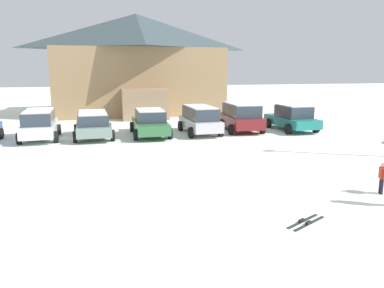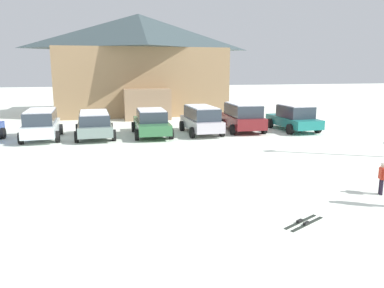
{
  "view_description": "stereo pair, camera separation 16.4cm",
  "coord_description": "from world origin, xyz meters",
  "px_view_note": "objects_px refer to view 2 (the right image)",
  "views": [
    {
      "loc": [
        -4.44,
        -6.61,
        4.0
      ],
      "look_at": [
        -0.82,
        8.02,
        0.94
      ],
      "focal_mm": 35.0,
      "sensor_mm": 36.0,
      "label": 1
    },
    {
      "loc": [
        -4.28,
        -6.65,
        4.0
      ],
      "look_at": [
        -0.82,
        8.02,
        0.94
      ],
      "focal_mm": 35.0,
      "sensor_mm": 36.0,
      "label": 2
    }
  ],
  "objects_px": {
    "parked_white_suv": "(41,123)",
    "parked_silver_wagon": "(201,119)",
    "parked_grey_wagon": "(95,123)",
    "parked_teal_hatchback": "(294,118)",
    "ski_lodge": "(140,63)",
    "skier_child_in_red_jacket": "(382,177)",
    "parked_maroon_van": "(242,116)",
    "parked_green_coupe": "(151,122)",
    "pair_of_skis": "(304,223)"
  },
  "relations": [
    {
      "from": "parked_white_suv",
      "to": "parked_silver_wagon",
      "type": "xyz_separation_m",
      "value": [
        9.36,
        -0.36,
        0.01
      ]
    },
    {
      "from": "parked_grey_wagon",
      "to": "parked_teal_hatchback",
      "type": "xyz_separation_m",
      "value": [
        12.57,
        -0.39,
        0.01
      ]
    },
    {
      "from": "ski_lodge",
      "to": "parked_teal_hatchback",
      "type": "bearing_deg",
      "value": -56.56
    },
    {
      "from": "ski_lodge",
      "to": "skier_child_in_red_jacket",
      "type": "distance_m",
      "value": 26.07
    },
    {
      "from": "parked_white_suv",
      "to": "parked_maroon_van",
      "type": "xyz_separation_m",
      "value": [
        12.19,
        -0.01,
        0.05
      ]
    },
    {
      "from": "parked_white_suv",
      "to": "parked_green_coupe",
      "type": "relative_size",
      "value": 0.89
    },
    {
      "from": "parked_maroon_van",
      "to": "parked_teal_hatchback",
      "type": "xyz_separation_m",
      "value": [
        3.33,
        -0.58,
        -0.12
      ]
    },
    {
      "from": "parked_silver_wagon",
      "to": "parked_maroon_van",
      "type": "bearing_deg",
      "value": 7.14
    },
    {
      "from": "ski_lodge",
      "to": "parked_green_coupe",
      "type": "relative_size",
      "value": 3.08
    },
    {
      "from": "parked_green_coupe",
      "to": "skier_child_in_red_jacket",
      "type": "relative_size",
      "value": 4.59
    },
    {
      "from": "pair_of_skis",
      "to": "parked_maroon_van",
      "type": "bearing_deg",
      "value": 75.5
    },
    {
      "from": "parked_grey_wagon",
      "to": "parked_teal_hatchback",
      "type": "relative_size",
      "value": 1.02
    },
    {
      "from": "parked_white_suv",
      "to": "parked_silver_wagon",
      "type": "bearing_deg",
      "value": -2.23
    },
    {
      "from": "parked_silver_wagon",
      "to": "pair_of_skis",
      "type": "height_order",
      "value": "parked_silver_wagon"
    },
    {
      "from": "ski_lodge",
      "to": "parked_silver_wagon",
      "type": "height_order",
      "value": "ski_lodge"
    },
    {
      "from": "parked_green_coupe",
      "to": "skier_child_in_red_jacket",
      "type": "distance_m",
      "value": 13.77
    },
    {
      "from": "parked_white_suv",
      "to": "pair_of_skis",
      "type": "relative_size",
      "value": 3.15
    },
    {
      "from": "ski_lodge",
      "to": "parked_teal_hatchback",
      "type": "distance_m",
      "value": 16.1
    },
    {
      "from": "parked_maroon_van",
      "to": "pair_of_skis",
      "type": "distance_m",
      "value": 14.75
    },
    {
      "from": "ski_lodge",
      "to": "parked_green_coupe",
      "type": "height_order",
      "value": "ski_lodge"
    },
    {
      "from": "parked_grey_wagon",
      "to": "parked_silver_wagon",
      "type": "relative_size",
      "value": 1.03
    },
    {
      "from": "ski_lodge",
      "to": "parked_teal_hatchback",
      "type": "relative_size",
      "value": 3.42
    },
    {
      "from": "ski_lodge",
      "to": "pair_of_skis",
      "type": "xyz_separation_m",
      "value": [
        1.63,
        -26.77,
        -4.42
      ]
    },
    {
      "from": "ski_lodge",
      "to": "skier_child_in_red_jacket",
      "type": "xyz_separation_m",
      "value": [
        5.23,
        -25.24,
        -3.85
      ]
    },
    {
      "from": "parked_maroon_van",
      "to": "ski_lodge",
      "type": "bearing_deg",
      "value": 113.01
    },
    {
      "from": "parked_green_coupe",
      "to": "parked_teal_hatchback",
      "type": "bearing_deg",
      "value": -2.0
    },
    {
      "from": "ski_lodge",
      "to": "parked_white_suv",
      "type": "xyz_separation_m",
      "value": [
        -6.87,
        -12.51,
        -3.54
      ]
    },
    {
      "from": "pair_of_skis",
      "to": "parked_green_coupe",
      "type": "bearing_deg",
      "value": 99.08
    },
    {
      "from": "parked_green_coupe",
      "to": "parked_teal_hatchback",
      "type": "distance_m",
      "value": 9.26
    },
    {
      "from": "parked_green_coupe",
      "to": "parked_teal_hatchback",
      "type": "height_order",
      "value": "parked_teal_hatchback"
    },
    {
      "from": "parked_grey_wagon",
      "to": "skier_child_in_red_jacket",
      "type": "height_order",
      "value": "parked_grey_wagon"
    },
    {
      "from": "parked_white_suv",
      "to": "parked_grey_wagon",
      "type": "relative_size",
      "value": 0.97
    },
    {
      "from": "parked_silver_wagon",
      "to": "skier_child_in_red_jacket",
      "type": "bearing_deg",
      "value": -77.5
    },
    {
      "from": "parked_silver_wagon",
      "to": "parked_grey_wagon",
      "type": "bearing_deg",
      "value": 178.52
    },
    {
      "from": "parked_grey_wagon",
      "to": "parked_silver_wagon",
      "type": "xyz_separation_m",
      "value": [
        6.41,
        -0.17,
        0.08
      ]
    },
    {
      "from": "ski_lodge",
      "to": "parked_green_coupe",
      "type": "bearing_deg",
      "value": -92.72
    },
    {
      "from": "parked_grey_wagon",
      "to": "ski_lodge",
      "type": "bearing_deg",
      "value": 72.84
    },
    {
      "from": "ski_lodge",
      "to": "pair_of_skis",
      "type": "height_order",
      "value": "ski_lodge"
    },
    {
      "from": "pair_of_skis",
      "to": "skier_child_in_red_jacket",
      "type": "bearing_deg",
      "value": 22.94
    },
    {
      "from": "parked_white_suv",
      "to": "parked_green_coupe",
      "type": "xyz_separation_m",
      "value": [
        6.27,
        -0.26,
        -0.09
      ]
    },
    {
      "from": "skier_child_in_red_jacket",
      "to": "parked_silver_wagon",
      "type": "bearing_deg",
      "value": 102.5
    },
    {
      "from": "parked_teal_hatchback",
      "to": "parked_maroon_van",
      "type": "bearing_deg",
      "value": 170.17
    },
    {
      "from": "parked_silver_wagon",
      "to": "skier_child_in_red_jacket",
      "type": "relative_size",
      "value": 4.09
    },
    {
      "from": "parked_maroon_van",
      "to": "parked_silver_wagon",
      "type": "bearing_deg",
      "value": -172.86
    },
    {
      "from": "parked_green_coupe",
      "to": "skier_child_in_red_jacket",
      "type": "xyz_separation_m",
      "value": [
        5.83,
        -12.47,
        -0.22
      ]
    },
    {
      "from": "parked_silver_wagon",
      "to": "pair_of_skis",
      "type": "relative_size",
      "value": 3.14
    },
    {
      "from": "pair_of_skis",
      "to": "parked_white_suv",
      "type": "bearing_deg",
      "value": 120.81
    },
    {
      "from": "pair_of_skis",
      "to": "parked_grey_wagon",
      "type": "bearing_deg",
      "value": 111.56
    },
    {
      "from": "parked_white_suv",
      "to": "skier_child_in_red_jacket",
      "type": "height_order",
      "value": "parked_white_suv"
    },
    {
      "from": "skier_child_in_red_jacket",
      "to": "parked_green_coupe",
      "type": "bearing_deg",
      "value": 115.06
    }
  ]
}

